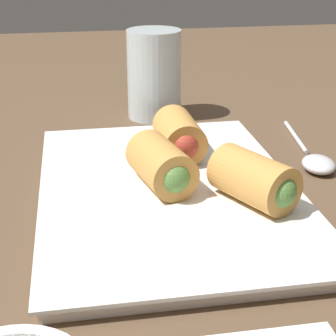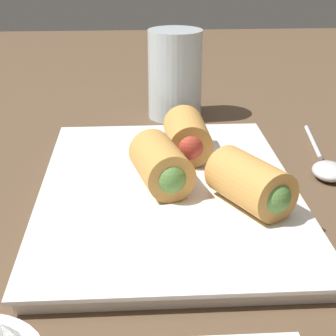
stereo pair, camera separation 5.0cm
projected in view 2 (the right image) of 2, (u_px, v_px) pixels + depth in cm
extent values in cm
cube|color=brown|center=(193.00, 205.00, 52.85)|extent=(180.00, 140.00, 2.00)
cube|color=white|center=(168.00, 194.00, 51.46)|extent=(31.96, 22.16, 1.20)
cube|color=white|center=(168.00, 187.00, 51.16)|extent=(33.23, 23.05, 0.30)
cylinder|color=#D19347|center=(185.00, 135.00, 56.99)|extent=(7.28, 4.47, 4.27)
sphere|color=#B23D2D|center=(189.00, 146.00, 54.30)|extent=(2.78, 2.78, 2.78)
cylinder|color=#D19347|center=(250.00, 183.00, 46.53)|extent=(8.33, 7.11, 4.27)
sphere|color=#56843D|center=(274.00, 196.00, 44.22)|extent=(2.78, 2.78, 2.78)
cylinder|color=#D19347|center=(161.00, 164.00, 50.12)|extent=(7.94, 5.78, 4.27)
sphere|color=#56843D|center=(170.00, 177.00, 47.54)|extent=(2.78, 2.78, 2.78)
cylinder|color=silver|center=(313.00, 142.00, 64.83)|extent=(10.06, 1.85, 0.50)
ellipsoid|color=silver|center=(329.00, 171.00, 55.87)|extent=(4.74, 3.88, 1.50)
cylinder|color=silver|center=(172.00, 74.00, 72.03)|extent=(6.94, 6.94, 11.28)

